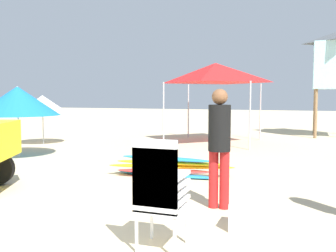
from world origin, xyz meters
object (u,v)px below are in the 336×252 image
(popup_canopy, at_px, (215,73))
(lifeguard_near_left, at_px, (219,140))
(stacked_plastic_chairs, at_px, (159,186))
(surfboard_pile, at_px, (168,167))
(cooler_box, at_px, (255,217))
(beach_umbrella_mid, at_px, (43,104))
(beach_umbrella_far, at_px, (18,101))

(popup_canopy, bearing_deg, lifeguard_near_left, -76.69)
(stacked_plastic_chairs, bearing_deg, surfboard_pile, 108.57)
(lifeguard_near_left, bearing_deg, cooler_box, -51.01)
(stacked_plastic_chairs, bearing_deg, beach_umbrella_mid, 134.75)
(stacked_plastic_chairs, relative_size, beach_umbrella_far, 0.55)
(popup_canopy, relative_size, beach_umbrella_far, 1.29)
(popup_canopy, height_order, cooler_box, popup_canopy)
(stacked_plastic_chairs, height_order, lifeguard_near_left, lifeguard_near_left)
(surfboard_pile, distance_m, beach_umbrella_far, 4.86)
(popup_canopy, bearing_deg, cooler_box, -73.91)
(stacked_plastic_chairs, xyz_separation_m, surfboard_pile, (-1.18, 3.52, -0.50))
(surfboard_pile, height_order, lifeguard_near_left, lifeguard_near_left)
(beach_umbrella_mid, bearing_deg, cooler_box, -37.65)
(popup_canopy, bearing_deg, stacked_plastic_chairs, -80.63)
(surfboard_pile, bearing_deg, beach_umbrella_far, 168.05)
(lifeguard_near_left, height_order, popup_canopy, popup_canopy)
(stacked_plastic_chairs, distance_m, popup_canopy, 9.62)
(surfboard_pile, bearing_deg, stacked_plastic_chairs, -71.43)
(popup_canopy, relative_size, beach_umbrella_mid, 1.65)
(surfboard_pile, distance_m, lifeguard_near_left, 2.44)
(lifeguard_near_left, distance_m, cooler_box, 1.28)
(popup_canopy, xyz_separation_m, beach_umbrella_mid, (-5.40, -2.33, -1.07))
(surfboard_pile, relative_size, lifeguard_near_left, 1.48)
(lifeguard_near_left, xyz_separation_m, beach_umbrella_mid, (-7.20, 5.27, 0.34))
(beach_umbrella_mid, xyz_separation_m, cooler_box, (7.81, -6.03, -1.17))
(stacked_plastic_chairs, relative_size, beach_umbrella_mid, 0.70)
(beach_umbrella_far, xyz_separation_m, cooler_box, (6.63, -3.52, -1.33))
(cooler_box, bearing_deg, beach_umbrella_mid, 142.35)
(beach_umbrella_mid, height_order, beach_umbrella_far, beach_umbrella_far)
(beach_umbrella_mid, relative_size, cooler_box, 2.96)
(stacked_plastic_chairs, distance_m, beach_umbrella_mid, 9.88)
(surfboard_pile, distance_m, popup_canopy, 6.23)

